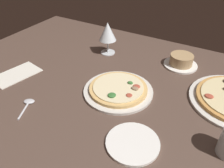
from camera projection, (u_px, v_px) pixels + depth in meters
dining_table at (106, 93)px, 90.92cm from camera, size 150.00×110.00×4.00cm
pizza_main at (118, 90)px, 87.34cm from camera, size 26.84×26.84×3.34cm
ramekin_on_saucer at (181, 61)px, 102.72cm from camera, size 15.09×15.09×5.45cm
wine_glass_far at (108, 32)px, 108.02cm from camera, size 8.33×8.33×15.73cm
side_plate at (133, 143)px, 67.13cm from camera, size 16.17×16.17×0.90cm
paper_menu at (17, 74)px, 97.86cm from camera, size 15.04×20.93×0.30cm
spoon at (28, 104)px, 81.55cm from camera, size 6.57×10.75×1.00cm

